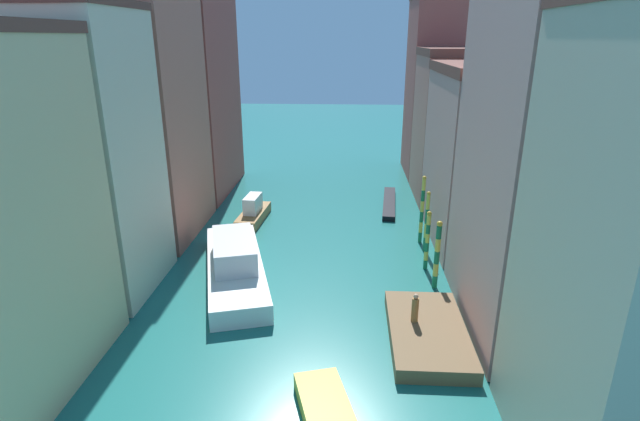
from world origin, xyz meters
TOP-DOWN VIEW (x-y plane):
  - ground_plane at (0.00, 24.50)m, footprint 154.00×154.00m
  - building_left_1 at (-12.14, 13.80)m, footprint 6.24×7.49m
  - building_left_2 at (-12.14, 22.99)m, footprint 6.24×10.03m
  - building_left_3 at (-12.14, 34.44)m, footprint 6.24×12.22m
  - building_right_1 at (12.14, 11.32)m, footprint 6.24×11.10m
  - building_right_2 at (12.14, 23.07)m, footprint 6.24×11.92m
  - building_right_3 at (12.14, 33.46)m, footprint 6.24×8.90m
  - building_right_4 at (12.14, 42.41)m, footprint 6.24×8.89m
  - waterfront_dock at (6.86, 9.08)m, footprint 3.86×7.21m
  - person_on_dock at (6.22, 9.54)m, footprint 0.36×0.36m
  - mooring_pole_0 at (8.12, 14.68)m, footprint 0.35×0.35m
  - mooring_pole_1 at (7.93, 17.29)m, footprint 0.31×0.31m
  - mooring_pole_2 at (8.28, 20.19)m, footprint 0.28×0.28m
  - mooring_pole_3 at (8.15, 21.77)m, footprint 0.30×0.30m
  - vaporetto_white at (-4.48, 15.25)m, footprint 6.57×12.61m
  - gondola_black at (6.48, 30.29)m, footprint 1.79×8.66m
  - motorboat_0 at (-5.27, 25.64)m, footprint 2.19×5.63m
  - motorboat_1 at (2.07, 2.79)m, footprint 3.30×5.59m

SIDE VIEW (x-z plane):
  - ground_plane at x=0.00m, z-range 0.00..0.00m
  - gondola_black at x=6.48m, z-range 0.00..0.46m
  - motorboat_1 at x=2.07m, z-range 0.00..0.72m
  - waterfront_dock at x=6.86m, z-range 0.00..0.75m
  - motorboat_0 at x=-5.27m, z-range -0.34..1.85m
  - vaporetto_white at x=-4.48m, z-range -0.36..2.36m
  - person_on_dock at x=6.22m, z-range 0.69..2.28m
  - mooring_pole_1 at x=7.93m, z-range 0.05..4.13m
  - mooring_pole_0 at x=8.12m, z-range 0.05..4.45m
  - mooring_pole_2 at x=8.28m, z-range 0.04..4.57m
  - mooring_pole_3 at x=8.15m, z-range 0.05..5.25m
  - building_right_2 at x=12.14m, z-range 0.01..12.97m
  - building_right_3 at x=12.14m, z-range 0.01..13.78m
  - building_left_1 at x=-12.14m, z-range 0.01..16.54m
  - building_left_2 at x=-12.14m, z-range 0.01..18.82m
  - building_right_4 at x=12.14m, z-range 0.01..18.88m
  - building_right_1 at x=12.14m, z-range 0.01..18.91m
  - building_left_3 at x=-12.14m, z-range 0.01..22.17m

